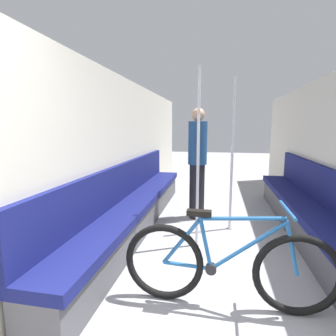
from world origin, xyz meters
TOP-DOWN VIEW (x-y plane):
  - wall_left at (-1.46, 2.75)m, footprint 0.10×8.71m
  - bench_seat_row_left at (-1.20, 2.85)m, footprint 0.48×4.46m
  - bench_seat_row_right at (1.20, 2.85)m, footprint 0.48×4.46m
  - bicycle at (0.08, 1.36)m, footprint 1.75×0.46m
  - grab_pole_near at (0.17, 3.11)m, footprint 0.08×0.08m
  - grab_pole_far at (-0.26, 2.47)m, footprint 0.08×0.08m
  - passenger_standing at (-0.35, 3.51)m, footprint 0.30×0.30m

SIDE VIEW (x-z plane):
  - bench_seat_row_left at x=-1.20m, z-range -0.17..0.80m
  - bench_seat_row_right at x=1.20m, z-range -0.17..0.80m
  - bicycle at x=0.08m, z-range -0.08..0.80m
  - passenger_standing at x=-0.35m, z-range 0.03..1.82m
  - grab_pole_near at x=0.17m, z-range -0.03..2.16m
  - grab_pole_far at x=-0.26m, z-range -0.03..2.16m
  - wall_left at x=-1.46m, z-range 0.00..2.21m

